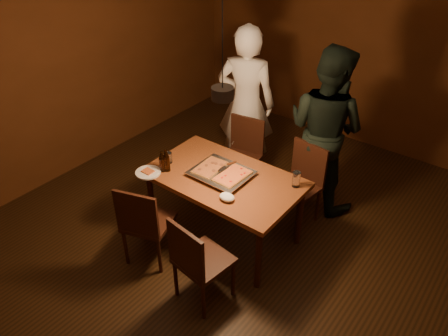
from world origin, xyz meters
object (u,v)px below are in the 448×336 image
Objects in this scene: chair_far_right at (302,177)px; pizza_tray at (221,174)px; chair_near_left at (144,219)px; chair_near_right at (196,257)px; pendant_lamp at (222,92)px; beer_bottle_a at (162,161)px; dining_table at (224,183)px; diner_white at (246,104)px; plate_slice at (148,172)px; beer_bottle_b at (166,160)px; diner_dark at (325,129)px; chair_far_left at (243,148)px.

pizza_tray is (-0.49, -0.75, 0.24)m from chair_far_right.
chair_near_right is at bearing -24.24° from chair_near_left.
chair_far_right is 0.93m from pizza_tray.
beer_bottle_a is at bearing -175.63° from pendant_lamp.
pizza_tray reaches higher than dining_table.
diner_white reaches higher than chair_far_right.
chair_near_right is at bearing -73.49° from pendant_lamp.
chair_far_right is at bearing 92.61° from chair_near_right.
beer_bottle_a reaches higher than plate_slice.
beer_bottle_b is 0.22m from plate_slice.
beer_bottle_b reaches higher than chair_near_right.
pizza_tray is 0.50× the size of pendant_lamp.
chair_near_right is 1.08m from plate_slice.
pizza_tray is at bearing 74.60° from diner_dark.
dining_table is 1.28m from diner_white.
beer_bottle_b is at bearing 72.91° from chair_far_left.
pendant_lamp reaches higher than chair_far_right.
plate_slice is at bearing -146.96° from dining_table.
pizza_tray is at bearing 64.98° from chair_far_right.
chair_far_right is at bearing 62.01° from pizza_tray.
plate_slice is 1.93m from diner_dark.
chair_far_right is 0.26× the size of diner_white.
diner_white reaches higher than chair_far_left.
beer_bottle_b is 0.96× the size of plate_slice.
diner_white is at bearing 121.53° from chair_near_right.
dining_table is 0.81× the size of diner_dark.
diner_dark is (0.49, 1.18, 0.15)m from pizza_tray.
beer_bottle_b is at bearing 46.88° from beer_bottle_a.
diner_dark is at bearing 48.41° from chair_near_left.
diner_white reaches higher than beer_bottle_a.
chair_far_left is at bearing 1.90° from chair_far_right.
pizza_tray is 2.47× the size of beer_bottle_a.
chair_far_left is 0.53m from diner_white.
diner_white is (-0.55, 1.13, 0.26)m from dining_table.
dining_table is at bearing 104.03° from chair_far_left.
diner_white reaches higher than pizza_tray.
beer_bottle_b is (-0.48, -0.25, 0.10)m from pizza_tray.
dining_table is 0.92m from chair_far_left.
beer_bottle_a reaches higher than chair_far_right.
pendant_lamp is at bearing -54.68° from dining_table.
chair_far_right is (0.83, -0.09, 0.00)m from chair_far_left.
diner_dark is (1.01, 0.04, -0.02)m from diner_white.
diner_dark is (1.00, 1.47, 0.06)m from beer_bottle_a.
diner_white reaches higher than chair_near_right.
dining_table is at bearing 26.95° from beer_bottle_b.
dining_table is 2.82× the size of chair_near_left.
chair_near_left is at bearing -135.50° from pendant_lamp.
chair_near_left is 0.49m from plate_slice.
diner_dark is at bearing -166.97° from chair_far_left.
diner_dark reaches higher than beer_bottle_a.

